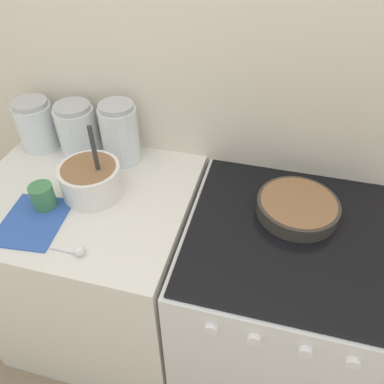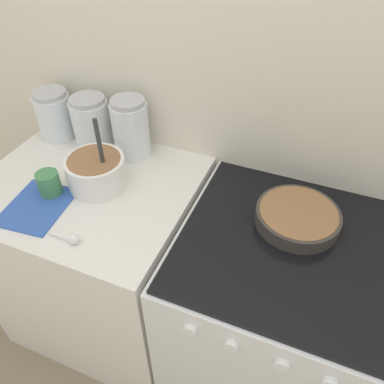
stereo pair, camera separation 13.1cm
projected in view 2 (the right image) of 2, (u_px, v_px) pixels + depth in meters
wall_back at (222, 85)px, 1.35m from camera, size 4.62×0.05×2.40m
countertop_cabinet at (103, 258)px, 1.71m from camera, size 0.81×0.69×0.89m
stove at (269, 316)px, 1.49m from camera, size 0.70×0.71×0.89m
mixing_bowl at (96, 170)px, 1.37m from camera, size 0.22×0.22×0.29m
baking_pan at (297, 217)px, 1.25m from camera, size 0.28×0.28×0.05m
storage_jar_left at (55, 117)px, 1.61m from camera, size 0.16×0.16×0.21m
storage_jar_middle at (92, 125)px, 1.56m from camera, size 0.16×0.16×0.22m
storage_jar_right at (131, 132)px, 1.50m from camera, size 0.15×0.15×0.25m
tin_can at (49, 184)px, 1.35m from camera, size 0.08×0.08×0.09m
recipe_page at (37, 206)px, 1.32m from camera, size 0.23×0.27×0.01m
measuring_spoon at (71, 238)px, 1.19m from camera, size 0.12×0.04×0.04m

